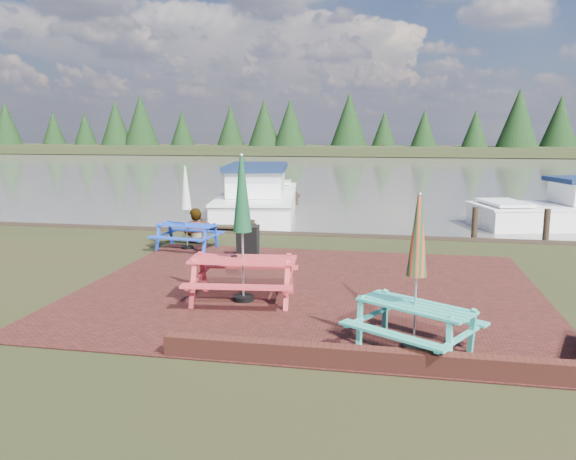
# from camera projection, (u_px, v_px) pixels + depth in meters

# --- Properties ---
(ground) EXTENTS (120.00, 120.00, 0.00)m
(ground) POSITION_uv_depth(u_px,v_px,m) (301.00, 305.00, 10.23)
(ground) COLOR black
(ground) RESTS_ON ground
(paving) EXTENTS (9.00, 7.50, 0.02)m
(paving) POSITION_uv_depth(u_px,v_px,m) (309.00, 289.00, 11.20)
(paving) COLOR #341610
(paving) RESTS_ON ground
(brick_wall) EXTENTS (6.21, 1.79, 0.30)m
(brick_wall) POSITION_uv_depth(u_px,v_px,m) (430.00, 358.00, 7.47)
(brick_wall) COLOR #4C1E16
(brick_wall) RESTS_ON ground
(water) EXTENTS (120.00, 60.00, 0.02)m
(water) POSITION_uv_depth(u_px,v_px,m) (375.00, 169.00, 46.02)
(water) COLOR #4E4C43
(water) RESTS_ON ground
(far_treeline) EXTENTS (120.00, 10.00, 8.10)m
(far_treeline) POSITION_uv_depth(u_px,v_px,m) (384.00, 129.00, 73.49)
(far_treeline) COLOR black
(far_treeline) RESTS_ON ground
(picnic_table_teal) EXTENTS (2.15, 2.09, 2.27)m
(picnic_table_teal) POSITION_uv_depth(u_px,v_px,m) (416.00, 297.00, 7.99)
(picnic_table_teal) COLOR teal
(picnic_table_teal) RESTS_ON ground
(picnic_table_red) EXTENTS (2.12, 1.93, 2.70)m
(picnic_table_red) POSITION_uv_depth(u_px,v_px,m) (243.00, 252.00, 10.29)
(picnic_table_red) COLOR #C13137
(picnic_table_red) RESTS_ON ground
(picnic_table_blue) EXTENTS (1.76, 1.61, 2.20)m
(picnic_table_blue) POSITION_uv_depth(u_px,v_px,m) (187.00, 221.00, 14.93)
(picnic_table_blue) COLOR #193EBC
(picnic_table_blue) RESTS_ON ground
(chalkboard) EXTENTS (0.54, 0.55, 0.83)m
(chalkboard) POSITION_uv_depth(u_px,v_px,m) (248.00, 242.00, 13.87)
(chalkboard) COLOR black
(chalkboard) RESTS_ON ground
(jetty) EXTENTS (1.76, 9.08, 1.00)m
(jetty) POSITION_uv_depth(u_px,v_px,m) (260.00, 209.00, 21.76)
(jetty) COLOR black
(jetty) RESTS_ON ground
(boat_jetty) EXTENTS (3.90, 8.27, 2.30)m
(boat_jetty) POSITION_uv_depth(u_px,v_px,m) (259.00, 200.00, 21.64)
(boat_jetty) COLOR white
(boat_jetty) RESTS_ON ground
(person) EXTENTS (0.80, 0.63, 1.93)m
(person) POSITION_uv_depth(u_px,v_px,m) (195.00, 209.00, 15.84)
(person) COLOR gray
(person) RESTS_ON ground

